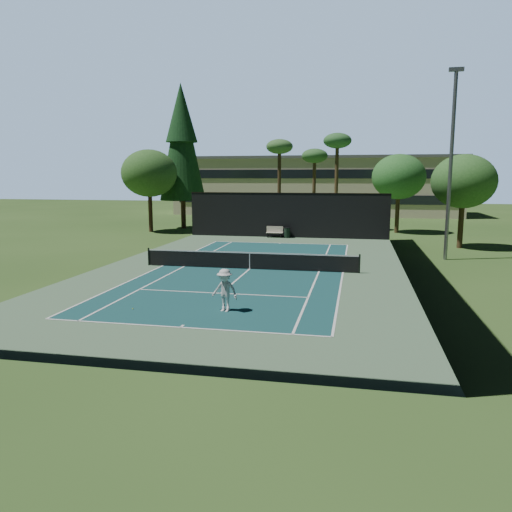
{
  "coord_description": "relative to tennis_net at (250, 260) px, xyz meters",
  "views": [
    {
      "loc": [
        6.21,
        -28.53,
        5.46
      ],
      "look_at": [
        1.0,
        -3.0,
        1.3
      ],
      "focal_mm": 35.0,
      "sensor_mm": 36.0,
      "label": 1
    }
  ],
  "objects": [
    {
      "name": "palm_c",
      "position": [
        4.0,
        23.0,
        8.05
      ],
      "size": [
        2.8,
        2.8,
        9.77
      ],
      "color": "#4F3B22",
      "rests_on": "ground"
    },
    {
      "name": "tennis_ball_d",
      "position": [
        -5.49,
        4.08,
        -0.53
      ],
      "size": [
        0.06,
        0.06,
        0.06
      ],
      "primitive_type": "sphere",
      "color": "#C5D530",
      "rests_on": "ground"
    },
    {
      "name": "palm_b",
      "position": [
        1.5,
        26.0,
        6.8
      ],
      "size": [
        2.8,
        2.8,
        8.42
      ],
      "color": "#4D3721",
      "rests_on": "ground"
    },
    {
      "name": "park_bench",
      "position": [
        -1.09,
        15.7,
        -0.01
      ],
      "size": [
        1.5,
        0.45,
        1.02
      ],
      "color": "beige",
      "rests_on": "ground"
    },
    {
      "name": "court_surface",
      "position": [
        0.0,
        0.0,
        -0.55
      ],
      "size": [
        10.97,
        23.77,
        0.01
      ],
      "primitive_type": "cube",
      "color": "#164749",
      "rests_on": "ground"
    },
    {
      "name": "tennis_ball_a",
      "position": [
        -2.83,
        -9.87,
        -0.53
      ],
      "size": [
        0.06,
        0.06,
        0.06
      ],
      "primitive_type": "sphere",
      "color": "#BFDD32",
      "rests_on": "ground"
    },
    {
      "name": "tennis_ball_b",
      "position": [
        -3.56,
        2.73,
        -0.52
      ],
      "size": [
        0.07,
        0.07,
        0.07
      ],
      "primitive_type": "sphere",
      "color": "yellow",
      "rests_on": "ground"
    },
    {
      "name": "palm_a",
      "position": [
        -2.0,
        24.0,
        7.63
      ],
      "size": [
        2.8,
        2.8,
        9.32
      ],
      "color": "#43301D",
      "rests_on": "ground"
    },
    {
      "name": "player",
      "position": [
        1.0,
        -9.39,
        0.33
      ],
      "size": [
        1.27,
        0.91,
        1.77
      ],
      "primitive_type": "imported",
      "rotation": [
        0.0,
        0.0,
        -0.24
      ],
      "color": "silver",
      "rests_on": "ground"
    },
    {
      "name": "decid_tree_b",
      "position": [
        14.0,
        12.0,
        4.52
      ],
      "size": [
        4.8,
        4.8,
        7.14
      ],
      "color": "#4B3620",
      "rests_on": "ground"
    },
    {
      "name": "court_lines",
      "position": [
        0.0,
        0.0,
        -0.54
      ],
      "size": [
        11.07,
        23.87,
        0.01
      ],
      "color": "white",
      "rests_on": "ground"
    },
    {
      "name": "apron_slab",
      "position": [
        0.0,
        0.0,
        -0.55
      ],
      "size": [
        18.0,
        32.0,
        0.01
      ],
      "primitive_type": "cube",
      "color": "#527552",
      "rests_on": "ground"
    },
    {
      "name": "campus_building",
      "position": [
        0.0,
        45.98,
        3.65
      ],
      "size": [
        40.5,
        12.5,
        8.3
      ],
      "color": "beige",
      "rests_on": "ground"
    },
    {
      "name": "light_pole",
      "position": [
        12.0,
        6.0,
        5.9
      ],
      "size": [
        0.9,
        0.25,
        12.22
      ],
      "color": "gray",
      "rests_on": "ground"
    },
    {
      "name": "decid_tree_c",
      "position": [
        -14.0,
        18.0,
        5.21
      ],
      "size": [
        5.44,
        5.44,
        8.09
      ],
      "color": "#482C1F",
      "rests_on": "ground"
    },
    {
      "name": "ground",
      "position": [
        0.0,
        0.0,
        -0.56
      ],
      "size": [
        160.0,
        160.0,
        0.0
      ],
      "primitive_type": "plane",
      "color": "#30521E",
      "rests_on": "ground"
    },
    {
      "name": "tennis_ball_c",
      "position": [
        0.77,
        3.97,
        -0.52
      ],
      "size": [
        0.07,
        0.07,
        0.07
      ],
      "primitive_type": "sphere",
      "color": "#C2D731",
      "rests_on": "ground"
    },
    {
      "name": "pine_tree",
      "position": [
        -12.0,
        22.0,
        9.0
      ],
      "size": [
        4.8,
        4.8,
        15.0
      ],
      "color": "#49301F",
      "rests_on": "ground"
    },
    {
      "name": "decid_tree_a",
      "position": [
        10.0,
        22.0,
        4.86
      ],
      "size": [
        5.12,
        5.12,
        7.62
      ],
      "color": "#47341E",
      "rests_on": "ground"
    },
    {
      "name": "trash_bin",
      "position": [
        0.04,
        15.66,
        -0.08
      ],
      "size": [
        0.56,
        0.56,
        0.95
      ],
      "color": "black",
      "rests_on": "ground"
    },
    {
      "name": "fence",
      "position": [
        0.0,
        0.06,
        1.45
      ],
      "size": [
        18.04,
        32.05,
        4.03
      ],
      "color": "black",
      "rests_on": "ground"
    },
    {
      "name": "tennis_net",
      "position": [
        0.0,
        0.0,
        0.0
      ],
      "size": [
        12.9,
        0.1,
        1.1
      ],
      "color": "black",
      "rests_on": "ground"
    }
  ]
}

